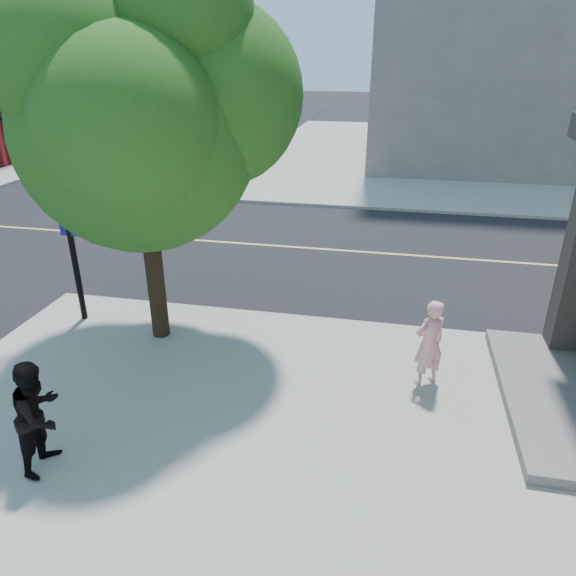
# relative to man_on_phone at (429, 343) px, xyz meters

# --- Properties ---
(ground) EXTENTS (140.00, 140.00, 0.00)m
(ground) POSITION_rel_man_on_phone_xyz_m (-7.17, 2.06, -0.90)
(ground) COLOR black
(ground) RESTS_ON ground
(road_ew) EXTENTS (140.00, 9.00, 0.01)m
(road_ew) POSITION_rel_man_on_phone_xyz_m (-7.17, 6.56, -0.89)
(road_ew) COLOR black
(road_ew) RESTS_ON ground
(sidewalk_ne) EXTENTS (29.00, 25.00, 0.12)m
(sidewalk_ne) POSITION_rel_man_on_phone_xyz_m (6.33, 23.56, -0.84)
(sidewalk_ne) COLOR #98998C
(sidewalk_ne) RESTS_ON ground
(filler_ne) EXTENTS (18.00, 16.00, 14.00)m
(filler_ne) POSITION_rel_man_on_phone_xyz_m (6.83, 24.06, 6.22)
(filler_ne) COLOR slate
(filler_ne) RESTS_ON sidewalk_ne
(man_on_phone) EXTENTS (0.68, 0.63, 1.56)m
(man_on_phone) POSITION_rel_man_on_phone_xyz_m (0.00, 0.00, 0.00)
(man_on_phone) COLOR pink
(man_on_phone) RESTS_ON sidewalk_se
(pedestrian) EXTENTS (0.63, 0.80, 1.62)m
(pedestrian) POSITION_rel_man_on_phone_xyz_m (-5.15, -3.03, 0.03)
(pedestrian) COLOR black
(pedestrian) RESTS_ON sidewalk_se
(street_tree) EXTENTS (5.18, 4.71, 6.88)m
(street_tree) POSITION_rel_man_on_phone_xyz_m (-5.03, 0.69, 3.66)
(street_tree) COLOR black
(street_tree) RESTS_ON sidewalk_se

